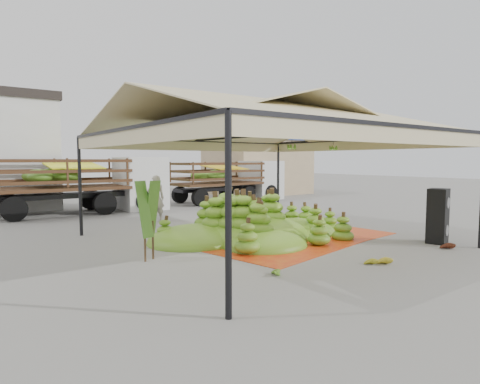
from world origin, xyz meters
TOP-DOWN VIEW (x-y plane):
  - ground at (0.00, 0.00)m, footprint 90.00×90.00m
  - canopy_tent at (0.00, 0.00)m, footprint 8.10×8.10m
  - building_tan at (10.00, 13.00)m, footprint 6.30×5.30m
  - tarp_left at (0.15, 0.12)m, footprint 5.38×5.21m
  - tarp_right at (2.03, 0.30)m, footprint 4.18×4.35m
  - banana_heap at (0.05, 0.68)m, footprint 6.58×5.56m
  - hand_yellow_a at (0.19, -3.40)m, footprint 0.51×0.47m
  - hand_yellow_b at (0.43, -3.56)m, footprint 0.59×0.53m
  - hand_red_a at (3.70, -3.04)m, footprint 0.61×0.56m
  - hand_red_b at (3.11, -3.59)m, footprint 0.54×0.46m
  - hand_green at (-2.07, -2.71)m, footprint 0.53×0.50m
  - hanging_bunches at (0.30, -1.53)m, footprint 1.74×0.24m
  - speaker_stack at (3.70, -3.01)m, footprint 0.66×0.61m
  - banana_leaves at (-3.51, -0.09)m, footprint 0.96×1.36m
  - vendor at (-0.97, 5.26)m, footprint 0.72×0.57m
  - truck_left at (-2.21, 9.39)m, footprint 7.10×2.52m
  - truck_right at (5.71, 9.76)m, footprint 6.69×2.62m

SIDE VIEW (x-z plane):
  - ground at x=0.00m, z-range 0.00..0.00m
  - banana_leaves at x=-3.51m, z-range -1.85..1.85m
  - tarp_right at x=2.03m, z-range 0.00..0.01m
  - tarp_left at x=0.15m, z-range 0.00..0.01m
  - hand_green at x=-2.07m, z-range 0.00..0.19m
  - hand_yellow_a at x=0.19m, z-range 0.00..0.19m
  - hand_yellow_b at x=0.43m, z-range 0.00..0.22m
  - hand_red_b at x=3.11m, z-range 0.00..0.23m
  - hand_red_a at x=3.70m, z-range 0.00..0.23m
  - banana_heap at x=0.05m, z-range 0.00..1.33m
  - speaker_stack at x=3.70m, z-range 0.00..1.52m
  - vendor at x=-0.97m, z-range 0.00..1.74m
  - truck_right at x=5.71m, z-range 0.26..2.52m
  - truck_left at x=-2.21m, z-range 0.28..2.72m
  - building_tan at x=10.00m, z-range 0.02..4.12m
  - hanging_bunches at x=0.30m, z-range 2.52..2.72m
  - canopy_tent at x=0.00m, z-range 1.30..5.30m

